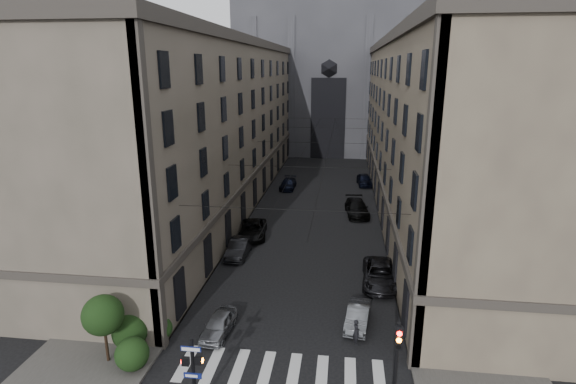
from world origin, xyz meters
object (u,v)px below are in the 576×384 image
at_px(car_left_far, 288,184).
at_px(car_right_near, 358,316).
at_px(car_right_midnear, 380,274).
at_px(gothic_tower, 332,56).
at_px(car_left_midfar, 253,229).
at_px(car_right_midfar, 357,208).
at_px(car_right_far, 364,180).
at_px(pedestrian_signal_left, 193,371).
at_px(pedestrian, 356,332).
at_px(car_left_midnear, 239,248).
at_px(traffic_light_right, 396,363).
at_px(car_left_near, 219,324).

bearing_deg(car_left_far, car_right_near, -73.66).
bearing_deg(car_right_midnear, gothic_tower, 98.01).
height_order(car_left_midfar, car_right_midfar, car_right_midfar).
bearing_deg(car_right_far, gothic_tower, 95.91).
distance_m(pedestrian_signal_left, car_left_midfar, 22.91).
distance_m(car_left_far, car_right_near, 33.30).
bearing_deg(pedestrian, car_left_midnear, 20.42).
xyz_separation_m(gothic_tower, car_right_midnear, (6.01, -59.06, -17.02)).
height_order(gothic_tower, car_right_midnear, gothic_tower).
relative_size(car_left_midnear, car_right_midnear, 0.80).
height_order(pedestrian_signal_left, car_right_midfar, pedestrian_signal_left).
xyz_separation_m(pedestrian_signal_left, car_left_midnear, (-2.17, 18.15, -1.58)).
distance_m(pedestrian_signal_left, traffic_light_right, 9.18).
distance_m(car_left_midnear, car_right_near, 13.81).
height_order(car_left_midfar, car_right_midnear, car_right_midnear).
xyz_separation_m(gothic_tower, car_left_midnear, (-5.68, -55.30, -17.06)).
height_order(traffic_light_right, car_left_far, traffic_light_right).
relative_size(car_right_far, pedestrian, 2.90).
bearing_deg(pedestrian, car_right_near, -24.00).
relative_size(gothic_tower, car_right_near, 15.00).
bearing_deg(car_right_midfar, traffic_light_right, -94.73).
bearing_deg(traffic_light_right, pedestrian, 104.05).
relative_size(traffic_light_right, car_left_midfar, 0.98).
distance_m(car_left_midfar, car_left_far, 17.98).
xyz_separation_m(car_left_midfar, car_right_midfar, (10.01, 7.90, 0.08)).
xyz_separation_m(car_left_near, car_right_near, (8.44, 2.04, 0.00)).
relative_size(traffic_light_right, car_right_midfar, 0.92).
bearing_deg(car_left_midnear, car_left_midfar, 87.15).
relative_size(gothic_tower, car_left_midfar, 10.92).
height_order(traffic_light_right, car_right_midfar, traffic_light_right).
bearing_deg(car_right_midnear, car_left_midnear, 164.38).
distance_m(car_left_midnear, car_right_far, 28.20).
distance_m(car_left_midfar, pedestrian, 18.84).
bearing_deg(car_right_near, pedestrian, -86.57).
relative_size(car_left_far, car_right_midnear, 0.82).
xyz_separation_m(gothic_tower, car_right_far, (5.91, -29.60, -17.02)).
distance_m(traffic_light_right, car_right_midnear, 14.20).
height_order(car_left_midnear, car_right_midfar, car_right_midfar).
xyz_separation_m(car_right_near, car_right_midnear, (1.77, 5.86, 0.14)).
bearing_deg(gothic_tower, car_left_near, -93.59).
bearing_deg(pedestrian_signal_left, car_right_far, 77.88).
bearing_deg(car_left_midnear, car_right_far, 66.35).
height_order(car_right_midnear, car_right_far, car_right_far).
distance_m(car_left_midfar, car_right_near, 17.19).
bearing_deg(car_right_far, car_right_near, -98.09).
bearing_deg(pedestrian_signal_left, pedestrian, 40.56).
relative_size(car_right_midfar, pedestrian, 3.56).
bearing_deg(gothic_tower, car_right_far, -78.71).
height_order(car_right_near, pedestrian, pedestrian).
relative_size(car_right_near, car_right_far, 0.85).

